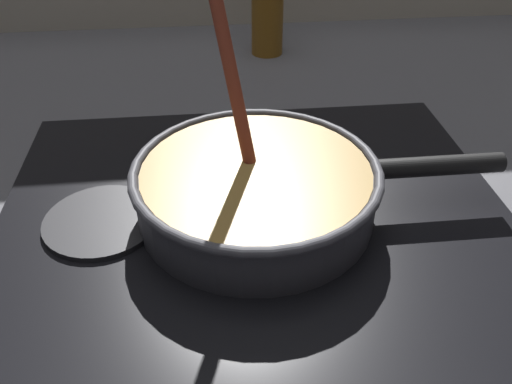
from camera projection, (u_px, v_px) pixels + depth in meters
ground at (117, 330)px, 0.49m from camera, size 2.40×1.60×0.04m
hob_plate at (256, 217)px, 0.59m from camera, size 0.56×0.48×0.01m
burner_ring at (256, 210)px, 0.58m from camera, size 0.16×0.16×0.01m
spare_burner at (102, 221)px, 0.57m from camera, size 0.12×0.12×0.01m
cooking_pan at (258, 187)px, 0.56m from camera, size 0.40×0.26×0.32m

